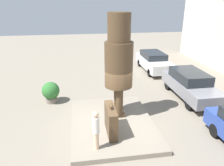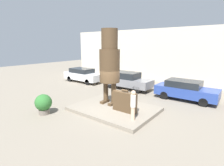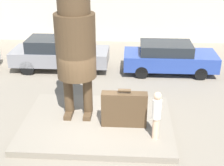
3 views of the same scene
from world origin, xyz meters
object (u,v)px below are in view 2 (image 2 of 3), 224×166
at_px(giant_suitcase, 125,102).
at_px(parked_car_blue, 185,90).
at_px(tourist, 133,104).
at_px(parked_car_grey, 127,80).
at_px(statue_figure, 110,61).
at_px(planter_pot, 43,103).
at_px(parked_car_white, 83,75).

height_order(giant_suitcase, parked_car_blue, giant_suitcase).
bearing_deg(giant_suitcase, tourist, -35.86).
relative_size(tourist, parked_car_grey, 0.34).
height_order(tourist, parked_car_blue, tourist).
bearing_deg(parked_car_grey, statue_figure, -70.04).
xyz_separation_m(tourist, parked_car_blue, (1.02, 6.01, -0.31)).
xyz_separation_m(statue_figure, parked_car_grey, (-1.73, 4.77, -2.24)).
bearing_deg(parked_car_blue, giant_suitcase, -111.03).
height_order(statue_figure, parked_car_grey, statue_figure).
bearing_deg(statue_figure, parked_car_blue, 51.76).
height_order(parked_car_grey, planter_pot, parked_car_grey).
bearing_deg(parked_car_blue, planter_pot, -126.22).
xyz_separation_m(parked_car_white, parked_car_blue, (11.00, 0.26, -0.02)).
distance_m(statue_figure, tourist, 3.58).
distance_m(statue_figure, planter_pot, 4.87).
xyz_separation_m(statue_figure, planter_pot, (-2.32, -3.53, -2.42)).
relative_size(tourist, parked_car_white, 0.35).
relative_size(statue_figure, parked_car_grey, 1.04).
height_order(parked_car_white, parked_car_blue, parked_car_white).
bearing_deg(parked_car_white, parked_car_blue, 1.34).
distance_m(statue_figure, giant_suitcase, 2.87).
bearing_deg(parked_car_blue, tourist, -99.66).
height_order(giant_suitcase, tourist, tourist).
distance_m(statue_figure, parked_car_white, 8.85).
bearing_deg(parked_car_white, planter_pot, -57.71).
relative_size(parked_car_grey, parked_car_blue, 1.07).
distance_m(giant_suitcase, parked_car_grey, 6.36).
distance_m(giant_suitcase, planter_pot, 4.91).
height_order(tourist, parked_car_white, tourist).
bearing_deg(tourist, parked_car_blue, 80.34).
bearing_deg(parked_car_grey, planter_pot, -94.08).
bearing_deg(parked_car_white, tourist, -29.98).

